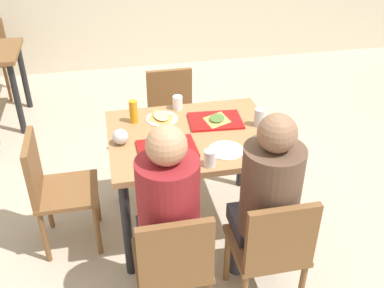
{
  "coord_description": "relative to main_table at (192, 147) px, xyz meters",
  "views": [
    {
      "loc": [
        -0.52,
        -2.46,
        2.25
      ],
      "look_at": [
        0.0,
        0.0,
        0.69
      ],
      "focal_mm": 41.72,
      "sensor_mm": 36.0,
      "label": 1
    }
  ],
  "objects": [
    {
      "name": "person_in_brown_jacket",
      "position": [
        0.27,
        -0.68,
        0.07
      ],
      "size": [
        0.32,
        0.42,
        1.25
      ],
      "color": "#383842",
      "rests_on": "ground_plane"
    },
    {
      "name": "plastic_cup_b",
      "position": [
        0.03,
        -0.37,
        0.15
      ],
      "size": [
        0.07,
        0.07,
        0.1
      ],
      "primitive_type": "cylinder",
      "color": "white",
      "rests_on": "main_table"
    },
    {
      "name": "foil_bundle",
      "position": [
        -0.46,
        -0.02,
        0.15
      ],
      "size": [
        0.1,
        0.1,
        0.1
      ],
      "primitive_type": "sphere",
      "color": "silver",
      "rests_on": "main_table"
    },
    {
      "name": "soda_can",
      "position": [
        0.46,
        0.02,
        0.16
      ],
      "size": [
        0.07,
        0.07,
        0.12
      ],
      "primitive_type": "cylinder",
      "color": "#B7BCC6",
      "rests_on": "main_table"
    },
    {
      "name": "ground_plane",
      "position": [
        0.0,
        0.0,
        -0.67
      ],
      "size": [
        10.0,
        10.0,
        0.02
      ],
      "primitive_type": "cube",
      "color": "#B7A893"
    },
    {
      "name": "chair_near_left",
      "position": [
        -0.27,
        -0.82,
        -0.17
      ],
      "size": [
        0.4,
        0.4,
        0.84
      ],
      "color": "brown",
      "rests_on": "ground_plane"
    },
    {
      "name": "paper_plate_near_edge",
      "position": [
        0.16,
        -0.24,
        0.11
      ],
      "size": [
        0.22,
        0.22,
        0.01
      ],
      "primitive_type": "cylinder",
      "color": "white",
      "rests_on": "main_table"
    },
    {
      "name": "pizza_slice_c",
      "position": [
        -0.17,
        0.25,
        0.12
      ],
      "size": [
        0.18,
        0.24,
        0.02
      ],
      "color": "#C68C47",
      "rests_on": "paper_plate_center"
    },
    {
      "name": "plastic_cup_a",
      "position": [
        -0.03,
        0.37,
        0.15
      ],
      "size": [
        0.07,
        0.07,
        0.1
      ],
      "primitive_type": "cylinder",
      "color": "white",
      "rests_on": "main_table"
    },
    {
      "name": "condiment_bottle",
      "position": [
        -0.35,
        0.24,
        0.18
      ],
      "size": [
        0.06,
        0.06,
        0.16
      ],
      "primitive_type": "cylinder",
      "color": "orange",
      "rests_on": "main_table"
    },
    {
      "name": "chair_left_end",
      "position": [
        -0.93,
        0.0,
        -0.17
      ],
      "size": [
        0.4,
        0.4,
        0.84
      ],
      "color": "brown",
      "rests_on": "ground_plane"
    },
    {
      "name": "paper_plate_center",
      "position": [
        -0.16,
        0.24,
        0.11
      ],
      "size": [
        0.22,
        0.22,
        0.01
      ],
      "primitive_type": "cylinder",
      "color": "white",
      "rests_on": "main_table"
    },
    {
      "name": "pizza_slice_a",
      "position": [
        -0.19,
        -0.14,
        0.13
      ],
      "size": [
        0.24,
        0.24,
        0.02
      ],
      "color": "tan",
      "rests_on": "tray_red_near"
    },
    {
      "name": "main_table",
      "position": [
        0.0,
        0.0,
        0.0
      ],
      "size": [
        1.09,
        0.88,
        0.76
      ],
      "color": "#9E7247",
      "rests_on": "ground_plane"
    },
    {
      "name": "tray_red_near",
      "position": [
        -0.19,
        -0.15,
        0.11
      ],
      "size": [
        0.37,
        0.27,
        0.02
      ],
      "primitive_type": "cube",
      "rotation": [
        0.0,
        0.0,
        0.02
      ],
      "color": "#B21414",
      "rests_on": "main_table"
    },
    {
      "name": "person_in_red",
      "position": [
        -0.27,
        -0.68,
        0.07
      ],
      "size": [
        0.32,
        0.42,
        1.25
      ],
      "color": "#383842",
      "rests_on": "ground_plane"
    },
    {
      "name": "chair_far_side",
      "position": [
        0.0,
        0.82,
        -0.17
      ],
      "size": [
        0.4,
        0.4,
        0.84
      ],
      "color": "brown",
      "rests_on": "ground_plane"
    },
    {
      "name": "chair_near_right",
      "position": [
        0.27,
        -0.82,
        -0.17
      ],
      "size": [
        0.4,
        0.4,
        0.84
      ],
      "color": "brown",
      "rests_on": "ground_plane"
    },
    {
      "name": "tray_red_far",
      "position": [
        0.19,
        0.13,
        0.11
      ],
      "size": [
        0.38,
        0.29,
        0.02
      ],
      "primitive_type": "cube",
      "rotation": [
        0.0,
        0.0,
        -0.07
      ],
      "color": "#B21414",
      "rests_on": "main_table"
    },
    {
      "name": "pizza_slice_b",
      "position": [
        0.2,
        0.13,
        0.13
      ],
      "size": [
        0.21,
        0.23,
        0.02
      ],
      "color": "tan",
      "rests_on": "tray_red_far"
    }
  ]
}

